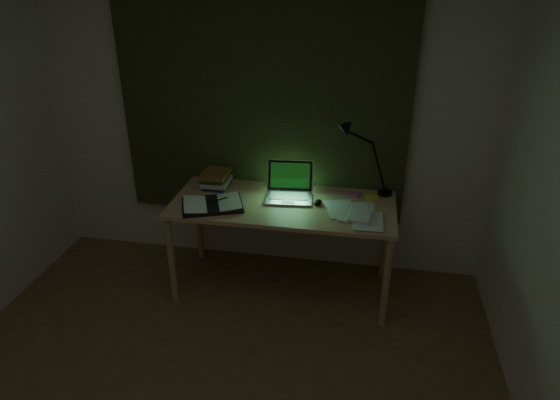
% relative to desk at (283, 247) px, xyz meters
% --- Properties ---
extents(wall_back, '(3.50, 0.00, 2.50)m').
position_rel_desk_xyz_m(wall_back, '(-0.23, 0.43, 0.88)').
color(wall_back, silver).
rests_on(wall_back, ground).
extents(curtain, '(2.20, 0.06, 2.00)m').
position_rel_desk_xyz_m(curtain, '(-0.23, 0.39, 1.08)').
color(curtain, '#282E17').
rests_on(curtain, wall_back).
extents(desk, '(1.62, 0.71, 0.74)m').
position_rel_desk_xyz_m(desk, '(0.00, 0.00, 0.00)').
color(desk, tan).
rests_on(desk, floor).
extents(laptop, '(0.38, 0.42, 0.25)m').
position_rel_desk_xyz_m(laptop, '(0.03, 0.07, 0.49)').
color(laptop, silver).
rests_on(laptop, desk).
extents(open_textbook, '(0.50, 0.43, 0.04)m').
position_rel_desk_xyz_m(open_textbook, '(-0.49, -0.14, 0.39)').
color(open_textbook, white).
rests_on(open_textbook, desk).
extents(book_stack, '(0.21, 0.25, 0.12)m').
position_rel_desk_xyz_m(book_stack, '(-0.56, 0.20, 0.43)').
color(book_stack, white).
rests_on(book_stack, desk).
extents(loose_papers, '(0.34, 0.36, 0.02)m').
position_rel_desk_xyz_m(loose_papers, '(0.51, -0.10, 0.38)').
color(loose_papers, silver).
rests_on(loose_papers, desk).
extents(mouse, '(0.07, 0.10, 0.03)m').
position_rel_desk_xyz_m(mouse, '(0.25, 0.03, 0.39)').
color(mouse, black).
rests_on(mouse, desk).
extents(sticky_yellow, '(0.10, 0.10, 0.02)m').
position_rel_desk_xyz_m(sticky_yellow, '(0.63, 0.21, 0.38)').
color(sticky_yellow, yellow).
rests_on(sticky_yellow, desk).
extents(sticky_pink, '(0.09, 0.09, 0.02)m').
position_rel_desk_xyz_m(sticky_pink, '(0.50, 0.22, 0.38)').
color(sticky_pink, '#CC4F96').
rests_on(sticky_pink, desk).
extents(desk_lamp, '(0.40, 0.32, 0.58)m').
position_rel_desk_xyz_m(desk_lamp, '(0.73, 0.28, 0.66)').
color(desk_lamp, black).
rests_on(desk_lamp, desk).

